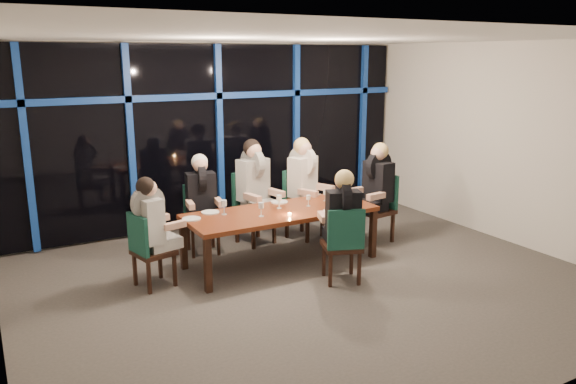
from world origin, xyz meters
name	(u,v)px	position (x,y,z in m)	size (l,w,h in m)	color
room	(313,122)	(0.00, 0.00, 2.02)	(7.04, 7.00, 3.02)	#514C47
window_wall	(219,133)	(0.01, 2.93, 1.55)	(6.86, 0.43, 2.94)	black
dining_table	(281,215)	(0.00, 0.80, 0.68)	(2.60, 1.00, 0.75)	brown
chair_far_left	(201,215)	(-0.77, 1.80, 0.55)	(0.52, 0.52, 0.98)	black
chair_far_mid	(251,203)	(0.05, 1.83, 0.61)	(0.60, 0.60, 1.09)	black
chair_far_right	(300,199)	(0.83, 1.70, 0.60)	(0.65, 0.65, 1.07)	black
chair_end_left	(147,247)	(-1.83, 0.85, 0.53)	(0.53, 0.53, 0.95)	black
chair_end_right	(380,204)	(1.79, 0.92, 0.58)	(0.54, 0.54, 1.04)	black
chair_near_mid	(343,241)	(0.34, -0.21, 0.55)	(0.59, 0.59, 0.99)	black
diner_far_left	(201,190)	(-0.78, 1.72, 0.94)	(0.53, 0.65, 0.96)	black
diner_far_mid	(255,177)	(0.07, 1.74, 1.03)	(0.60, 0.72, 1.06)	black
diner_far_right	(305,174)	(0.87, 1.62, 1.02)	(0.67, 0.74, 1.04)	silver
diner_end_left	(151,216)	(-1.75, 0.87, 0.91)	(0.64, 0.53, 0.93)	black
diner_end_right	(376,178)	(1.70, 0.91, 0.99)	(0.68, 0.55, 1.01)	black
diner_near_mid	(343,209)	(0.37, -0.13, 0.94)	(0.60, 0.68, 0.96)	black
plate_far_left	(210,212)	(-0.88, 1.16, 0.76)	(0.24, 0.24, 0.01)	white
plate_far_mid	(279,202)	(0.19, 1.18, 0.76)	(0.24, 0.24, 0.01)	white
plate_far_right	(335,196)	(1.08, 1.09, 0.76)	(0.24, 0.24, 0.01)	white
plate_end_left	(191,219)	(-1.20, 0.99, 0.76)	(0.24, 0.24, 0.01)	white
plate_end_right	(349,199)	(1.14, 0.83, 0.76)	(0.24, 0.24, 0.01)	white
plate_near_mid	(332,211)	(0.56, 0.40, 0.76)	(0.24, 0.24, 0.01)	white
wine_bottle	(346,193)	(1.03, 0.74, 0.89)	(0.08, 0.08, 0.35)	black
water_pitcher	(340,199)	(0.82, 0.58, 0.86)	(0.13, 0.12, 0.22)	white
tea_light	(290,214)	(-0.01, 0.54, 0.76)	(0.05, 0.05, 0.03)	#FF9E4C
wine_glass_a	(261,206)	(-0.36, 0.67, 0.89)	(0.07, 0.07, 0.19)	white
wine_glass_b	(279,199)	(0.03, 0.91, 0.89)	(0.07, 0.07, 0.19)	silver
wine_glass_c	(308,198)	(0.44, 0.81, 0.87)	(0.06, 0.06, 0.16)	white
wine_glass_d	(224,204)	(-0.75, 0.99, 0.89)	(0.08, 0.08, 0.20)	white
wine_glass_e	(325,193)	(0.81, 0.94, 0.86)	(0.06, 0.06, 0.16)	silver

